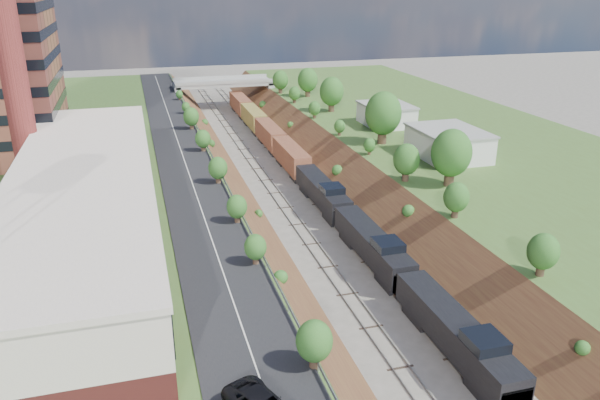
% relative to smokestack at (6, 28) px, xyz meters
% --- Properties ---
extents(platform_left, '(44.00, 180.00, 5.00)m').
position_rel_smokestack_xyz_m(platform_left, '(3.00, 4.00, -22.50)').
color(platform_left, '#435F27').
rests_on(platform_left, ground).
extents(platform_right, '(44.00, 180.00, 5.00)m').
position_rel_smokestack_xyz_m(platform_right, '(69.00, 4.00, -22.50)').
color(platform_right, '#435F27').
rests_on(platform_right, ground).
extents(embankment_left, '(10.00, 180.00, 10.00)m').
position_rel_smokestack_xyz_m(embankment_left, '(25.00, 4.00, -25.00)').
color(embankment_left, brown).
rests_on(embankment_left, ground).
extents(embankment_right, '(10.00, 180.00, 10.00)m').
position_rel_smokestack_xyz_m(embankment_right, '(47.00, 4.00, -25.00)').
color(embankment_right, brown).
rests_on(embankment_right, ground).
extents(rail_left_track, '(1.58, 180.00, 0.18)m').
position_rel_smokestack_xyz_m(rail_left_track, '(33.40, 4.00, -24.91)').
color(rail_left_track, gray).
rests_on(rail_left_track, ground).
extents(rail_right_track, '(1.58, 180.00, 0.18)m').
position_rel_smokestack_xyz_m(rail_right_track, '(38.60, 4.00, -24.91)').
color(rail_right_track, gray).
rests_on(rail_right_track, ground).
extents(road, '(8.00, 180.00, 0.10)m').
position_rel_smokestack_xyz_m(road, '(20.50, 4.00, -19.95)').
color(road, black).
rests_on(road, platform_left).
extents(guardrail, '(0.10, 171.00, 0.70)m').
position_rel_smokestack_xyz_m(guardrail, '(24.60, 3.80, -19.45)').
color(guardrail, '#99999E').
rests_on(guardrail, platform_left).
extents(commercial_building, '(14.30, 62.30, 7.00)m').
position_rel_smokestack_xyz_m(commercial_building, '(8.00, -18.00, -16.49)').
color(commercial_building, maroon).
rests_on(commercial_building, platform_left).
extents(smokestack, '(3.20, 3.20, 40.00)m').
position_rel_smokestack_xyz_m(smokestack, '(0.00, 0.00, 0.00)').
color(smokestack, maroon).
rests_on(smokestack, platform_left).
extents(overpass, '(24.50, 8.30, 7.40)m').
position_rel_smokestack_xyz_m(overpass, '(36.00, 66.00, -20.08)').
color(overpass, gray).
rests_on(overpass, ground).
extents(white_building_near, '(9.00, 12.00, 4.00)m').
position_rel_smokestack_xyz_m(white_building_near, '(59.50, -4.00, -18.00)').
color(white_building_near, silver).
rests_on(white_building_near, platform_right).
extents(white_building_far, '(8.00, 10.00, 3.60)m').
position_rel_smokestack_xyz_m(white_building_far, '(59.00, 18.00, -18.20)').
color(white_building_far, silver).
rests_on(white_building_far, platform_right).
extents(tree_right_large, '(5.25, 5.25, 7.61)m').
position_rel_smokestack_xyz_m(tree_right_large, '(53.00, -16.00, -15.62)').
color(tree_right_large, '#473323').
rests_on(tree_right_large, platform_right).
extents(tree_left_crest, '(2.45, 2.45, 3.55)m').
position_rel_smokestack_xyz_m(tree_left_crest, '(24.20, -36.00, -17.96)').
color(tree_left_crest, '#473323').
rests_on(tree_left_crest, platform_left).
extents(freight_train, '(2.90, 117.26, 4.55)m').
position_rel_smokestack_xyz_m(freight_train, '(38.60, 8.82, -22.52)').
color(freight_train, black).
rests_on(freight_train, ground).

